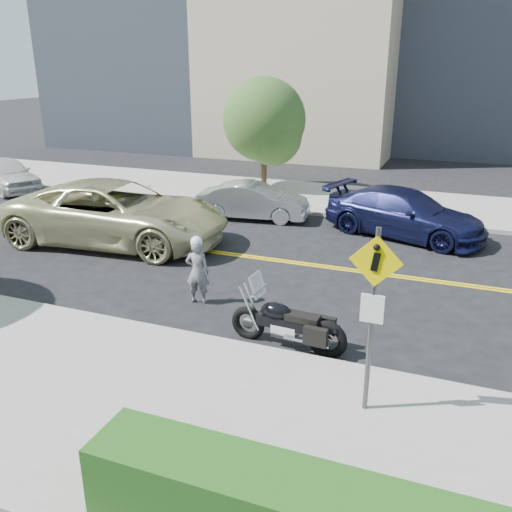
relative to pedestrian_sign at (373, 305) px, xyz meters
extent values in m
plane|color=black|center=(-4.20, 6.31, -1.96)|extent=(120.00, 120.00, 0.00)
cube|color=#9E9B91|center=(-4.20, -1.19, -1.89)|extent=(60.00, 5.00, 0.15)
cube|color=#9E9B91|center=(-4.20, 13.81, -1.89)|extent=(60.00, 5.00, 0.15)
cylinder|color=#4C4C51|center=(0.00, 0.01, -0.31)|extent=(0.08, 0.08, 3.00)
cube|color=#F9D800|center=(0.00, -0.02, 0.69)|extent=(0.78, 0.03, 0.78)
cube|color=white|center=(0.00, -0.02, -0.06)|extent=(0.35, 0.03, 0.45)
imported|color=#B7B7BC|center=(-4.46, 2.95, -1.19)|extent=(0.62, 0.46, 1.54)
sphere|color=white|center=(-4.46, 2.95, -0.46)|extent=(0.28, 0.28, 0.28)
imported|color=beige|center=(-8.83, 6.05, -1.00)|extent=(7.14, 3.77, 1.91)
imported|color=white|center=(-17.63, 10.46, -1.24)|extent=(4.56, 3.30, 1.44)
imported|color=#9CA0A3|center=(-5.91, 10.15, -1.31)|extent=(4.10, 1.90, 1.30)
imported|color=#161A44|center=(-0.62, 10.01, -1.21)|extent=(5.60, 3.57, 1.51)
cylinder|color=#382619|center=(-7.15, 14.52, -0.01)|extent=(0.25, 0.25, 3.91)
sphere|color=#2E531A|center=(-7.15, 14.52, 1.09)|extent=(3.52, 3.52, 3.52)
camera|label=1|loc=(1.04, -7.42, 3.38)|focal=38.00mm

